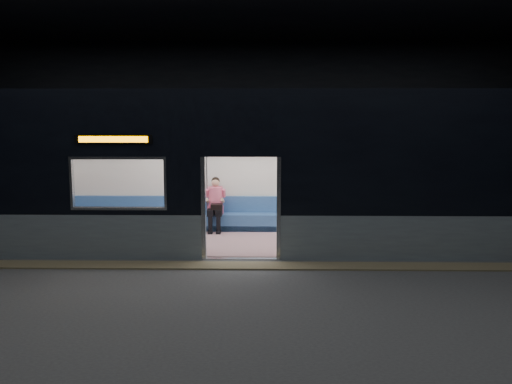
{
  "coord_description": "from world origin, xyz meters",
  "views": [
    {
      "loc": [
        0.49,
        -9.41,
        2.89
      ],
      "look_at": [
        0.27,
        2.3,
        1.18
      ],
      "focal_mm": 38.0,
      "sensor_mm": 36.0,
      "label": 1
    }
  ],
  "objects": [
    {
      "name": "station_envelope",
      "position": [
        0.0,
        0.0,
        3.66
      ],
      "size": [
        24.0,
        14.0,
        5.0
      ],
      "color": "black",
      "rests_on": "station_floor"
    },
    {
      "name": "transit_map",
      "position": [
        4.65,
        3.85,
        1.46
      ],
      "size": [
        0.97,
        0.03,
        0.63
      ],
      "primitive_type": "cube",
      "color": "white",
      "rests_on": "metro_car"
    },
    {
      "name": "metro_car",
      "position": [
        -0.0,
        2.54,
        1.85
      ],
      "size": [
        18.0,
        3.04,
        3.35
      ],
      "color": "#8C9FA7",
      "rests_on": "station_floor"
    },
    {
      "name": "handbag",
      "position": [
        -0.69,
        3.34,
        0.67
      ],
      "size": [
        0.27,
        0.24,
        0.14
      ],
      "primitive_type": "cube",
      "rotation": [
        0.0,
        0.0,
        -0.02
      ],
      "color": "black",
      "rests_on": "passenger"
    },
    {
      "name": "passenger",
      "position": [
        -0.74,
        3.55,
        0.77
      ],
      "size": [
        0.4,
        0.66,
        1.31
      ],
      "rotation": [
        0.0,
        0.0,
        -0.15
      ],
      "color": "black",
      "rests_on": "metro_car"
    },
    {
      "name": "tactile_strip",
      "position": [
        0.0,
        0.55,
        0.01
      ],
      "size": [
        22.8,
        0.5,
        0.03
      ],
      "primitive_type": "cube",
      "color": "#8C7F59",
      "rests_on": "station_floor"
    },
    {
      "name": "station_floor",
      "position": [
        0.0,
        0.0,
        -0.01
      ],
      "size": [
        24.0,
        14.0,
        0.01
      ],
      "primitive_type": "cube",
      "color": "#47494C",
      "rests_on": "ground"
    }
  ]
}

